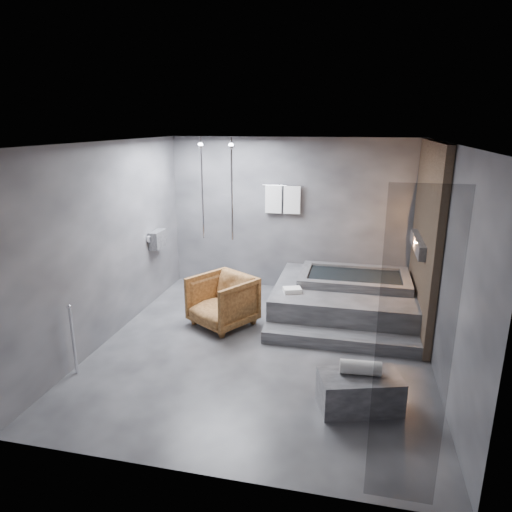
# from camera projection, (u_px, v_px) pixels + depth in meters

# --- Properties ---
(room) EXTENTS (5.00, 5.04, 2.82)m
(room) POSITION_uv_depth(u_px,v_px,m) (296.00, 225.00, 6.08)
(room) COLOR #2E2E30
(room) RESTS_ON ground
(tub_deck) EXTENTS (2.20, 2.00, 0.50)m
(tub_deck) POSITION_uv_depth(u_px,v_px,m) (344.00, 299.00, 7.49)
(tub_deck) COLOR #333335
(tub_deck) RESTS_ON ground
(tub_step) EXTENTS (2.20, 0.36, 0.18)m
(tub_step) POSITION_uv_depth(u_px,v_px,m) (340.00, 340.00, 6.43)
(tub_step) COLOR #333335
(tub_step) RESTS_ON ground
(concrete_bench) EXTENTS (0.98, 0.72, 0.40)m
(concrete_bench) POSITION_uv_depth(u_px,v_px,m) (360.00, 392.00, 5.01)
(concrete_bench) COLOR #363638
(concrete_bench) RESTS_ON ground
(driftwood_chair) EXTENTS (1.17, 1.18, 0.79)m
(driftwood_chair) POSITION_uv_depth(u_px,v_px,m) (222.00, 301.00, 7.03)
(driftwood_chair) COLOR #4F2D13
(driftwood_chair) RESTS_ON ground
(rolled_towel) EXTENTS (0.45, 0.18, 0.16)m
(rolled_towel) POSITION_uv_depth(u_px,v_px,m) (361.00, 368.00, 4.96)
(rolled_towel) COLOR silver
(rolled_towel) RESTS_ON concrete_bench
(deck_towel) EXTENTS (0.32, 0.28, 0.07)m
(deck_towel) POSITION_uv_depth(u_px,v_px,m) (292.00, 290.00, 7.09)
(deck_towel) COLOR white
(deck_towel) RESTS_ON tub_deck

